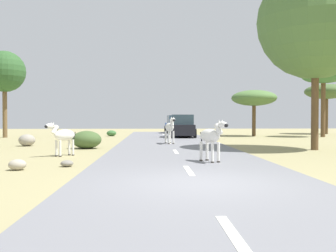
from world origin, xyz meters
The scene contains 18 objects.
ground_plane centered at (0.00, 0.00, 0.00)m, with size 90.00×90.00×0.00m, color #998E60.
road centered at (-0.08, 0.00, 0.03)m, with size 6.00×64.00×0.05m, color slate.
lane_markings centered at (-0.08, -1.00, 0.05)m, with size 0.16×56.00×0.01m.
zebra_0 centered at (0.89, 4.08, 0.91)m, with size 0.92×1.42×1.44m.
zebra_1 centered at (-4.71, 6.74, 0.83)m, with size 1.10×1.24×1.39m.
zebra_2 centered at (-0.09, 13.16, 0.98)m, with size 0.65×1.64×1.57m.
car_0 centered at (1.25, 28.50, 0.85)m, with size 2.23×4.44×1.74m.
car_1 centered at (1.24, 20.76, 0.85)m, with size 2.18×4.42×1.74m.
tree_0 centered at (-12.65, 21.50, 5.13)m, with size 3.21×3.21×6.77m.
tree_2 centered at (7.43, 22.79, 3.19)m, with size 3.76×3.76×3.87m.
tree_4 centered at (6.70, 9.22, 6.16)m, with size 5.52×5.52×8.93m.
tree_6 centered at (12.63, 21.22, 4.82)m, with size 3.40×3.40×5.52m.
tree_7 centered at (15.44, 26.67, 4.01)m, with size 4.04×4.04×4.75m.
bush_0 centered at (-4.55, 23.46, 0.24)m, with size 0.81×0.73×0.49m, color #386633.
bush_3 centered at (-4.41, 10.50, 0.45)m, with size 1.49×1.34×0.89m, color #425B2D.
rock_0 centered at (-7.97, 12.33, 0.32)m, with size 0.88×0.86×0.65m, color gray.
rock_1 centered at (-5.09, 2.65, 0.16)m, with size 0.52×0.44×0.32m, color #A89E8C.
rock_4 centered at (-3.81, 3.39, 0.10)m, with size 0.40×0.37×0.21m, color gray.
Camera 1 is at (-1.12, -8.67, 1.55)m, focal length 40.53 mm.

